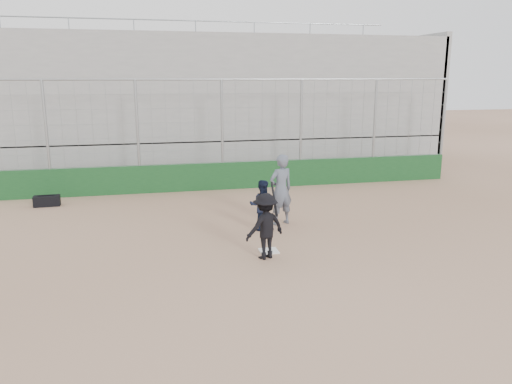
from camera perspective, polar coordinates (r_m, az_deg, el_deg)
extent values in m
plane|color=#845F47|center=(12.07, 1.47, -6.80)|extent=(90.00, 90.00, 0.00)
cube|color=white|center=(12.07, 1.47, -6.75)|extent=(0.44, 0.44, 0.02)
cube|color=#133C1A|center=(18.57, -3.81, 1.86)|extent=(18.00, 0.25, 1.00)
cylinder|color=gray|center=(18.34, -3.88, 6.46)|extent=(0.10, 0.10, 4.00)
cylinder|color=gray|center=(21.62, 20.57, 6.67)|extent=(0.10, 0.10, 4.00)
cylinder|color=gray|center=(18.22, -3.98, 12.72)|extent=(18.00, 0.07, 0.07)
cube|color=gray|center=(23.35, -5.73, 4.88)|extent=(20.00, 6.70, 1.60)
cube|color=gray|center=(23.12, -5.90, 12.01)|extent=(20.00, 6.70, 4.20)
cube|color=gray|center=(26.31, 16.67, 9.92)|extent=(0.25, 6.70, 6.10)
cylinder|color=gray|center=(26.39, -6.94, 18.86)|extent=(20.00, 0.06, 0.06)
imported|color=black|center=(11.41, 1.05, -3.92)|extent=(1.13, 0.90, 1.54)
cylinder|color=black|center=(11.46, 2.10, -0.81)|extent=(0.07, 0.57, 0.71)
imported|color=black|center=(13.52, 0.67, -2.55)|extent=(0.81, 0.71, 0.92)
sphere|color=maroon|center=(13.43, 0.67, -1.01)|extent=(0.28, 0.28, 0.28)
imported|color=#535B6A|center=(14.03, 2.86, -0.13)|extent=(0.85, 0.69, 1.80)
cube|color=black|center=(17.49, -22.79, -0.95)|extent=(0.82, 0.37, 0.34)
cylinder|color=black|center=(17.45, -22.84, -0.34)|extent=(0.52, 0.06, 0.04)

